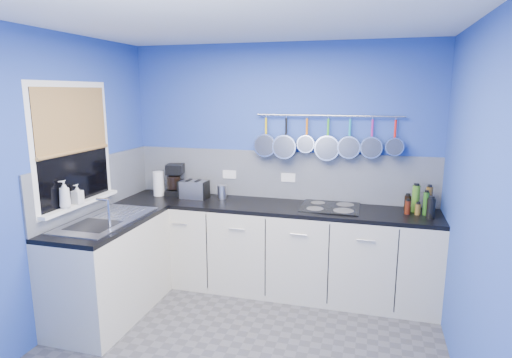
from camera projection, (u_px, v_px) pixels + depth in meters
The scene contains 42 objects.
floor at pixel (237, 356), 3.33m from camera, with size 3.20×3.00×0.02m, color #47474C.
ceiling at pixel (233, 15), 2.82m from camera, with size 3.20×3.00×0.02m, color white.
wall_back at pixel (280, 165), 4.50m from camera, with size 3.20×0.02×2.50m, color #2A46A2.
wall_front at pixel (113, 293), 1.65m from camera, with size 3.20×0.02×2.50m, color #2A46A2.
wall_left at pixel (48, 187), 3.50m from camera, with size 0.02×3.00×2.50m, color #2A46A2.
wall_right at pixel (481, 217), 2.66m from camera, with size 0.02×3.00×2.50m, color #2A46A2.
backsplash_back at pixel (279, 175), 4.50m from camera, with size 3.20×0.02×0.50m, color #9298A5.
backsplash_left at pixel (97, 184), 4.08m from camera, with size 0.02×1.80×0.50m, color #9298A5.
cabinet_run_back at pixel (272, 249), 4.37m from camera, with size 3.20×0.60×0.86m, color beige.
worktop_back at pixel (273, 207), 4.28m from camera, with size 3.20×0.60×0.04m, color black.
cabinet_run_left at pixel (110, 270), 3.86m from camera, with size 0.60×1.20×0.86m, color beige.
worktop_left at pixel (106, 222), 3.77m from camera, with size 0.60×1.20×0.04m, color black.
window_frame at pixel (73, 146), 3.71m from camera, with size 0.01×1.00×1.10m, color white.
window_glass at pixel (74, 146), 3.71m from camera, with size 0.01×0.90×1.00m, color black.
bamboo_blind at pixel (72, 120), 3.66m from camera, with size 0.01×0.90×0.55m, color olive.
window_sill at pixel (81, 203), 3.81m from camera, with size 0.10×0.98×0.03m, color white.
sink_unit at pixel (106, 220), 3.77m from camera, with size 0.50×0.95×0.01m, color silver.
mixer_tap at pixel (109, 213), 3.53m from camera, with size 0.12×0.08×0.26m, color silver, non-canonical shape.
socket_left at pixel (229, 174), 4.64m from camera, with size 0.15×0.01×0.09m, color white.
socket_right at pixel (288, 178), 4.47m from camera, with size 0.15×0.01×0.09m, color white.
pot_rail at pixel (329, 116), 4.21m from camera, with size 0.02×0.02×1.45m, color silver.
soap_bottle_a at pixel (65, 194), 3.57m from camera, with size 0.09×0.09×0.24m, color white.
soap_bottle_b at pixel (77, 194), 3.73m from camera, with size 0.08×0.08×0.17m, color white.
paper_towel at pixel (159, 184), 4.64m from camera, with size 0.12×0.12×0.26m, color white.
coffee_maker at pixel (175, 180), 4.65m from camera, with size 0.19×0.21×0.34m, color black, non-canonical shape.
toaster at pixel (194, 189), 4.54m from camera, with size 0.29×0.17×0.19m, color silver.
canister at pixel (222, 192), 4.52m from camera, with size 0.10×0.10×0.14m, color silver.
hob at pixel (330, 207), 4.17m from camera, with size 0.56×0.49×0.01m, color black.
pan_0 at pixel (266, 136), 4.41m from camera, with size 0.24×0.08×0.43m, color silver, non-canonical shape.
pan_1 at pixel (286, 137), 4.35m from camera, with size 0.25×0.13×0.44m, color silver, non-canonical shape.
pan_2 at pixel (307, 134), 4.29m from camera, with size 0.18×0.09×0.37m, color silver, non-canonical shape.
pan_3 at pixel (328, 138), 4.24m from camera, with size 0.25×0.08×0.44m, color silver, non-canonical shape.
pan_4 at pixel (349, 137), 4.19m from camera, with size 0.22×0.08×0.41m, color silver, non-canonical shape.
pan_5 at pixel (372, 137), 4.13m from camera, with size 0.21×0.08×0.40m, color silver, non-canonical shape.
pan_6 at pixel (395, 136), 4.07m from camera, with size 0.17×0.11×0.36m, color silver, non-canonical shape.
condiment_0 at pixel (429, 199), 4.00m from camera, with size 0.06×0.06×0.24m, color brown.
condiment_1 at pixel (416, 199), 4.00m from camera, with size 0.07×0.07×0.25m, color #3F721E.
condiment_2 at pixel (407, 203), 4.06m from camera, with size 0.06×0.06×0.14m, color black.
condiment_3 at pixel (426, 204), 3.91m from camera, with size 0.05×0.05×0.21m, color #265919.
condiment_4 at pixel (418, 209), 3.93m from camera, with size 0.05×0.05×0.10m, color brown.
condiment_5 at pixel (408, 208), 3.94m from camera, with size 0.05×0.05×0.12m, color #4C190C.
condiment_6 at pixel (431, 209), 3.80m from camera, with size 0.07×0.07×0.18m, color black.
Camera 1 is at (0.94, -2.84, 2.01)m, focal length 29.97 mm.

